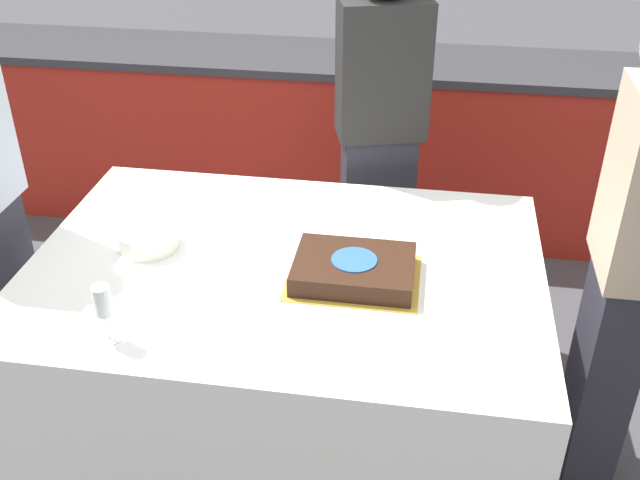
# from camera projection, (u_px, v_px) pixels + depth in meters

# --- Properties ---
(ground_plane) EXTENTS (14.00, 14.00, 0.00)m
(ground_plane) POSITION_uv_depth(u_px,v_px,m) (290.00, 431.00, 2.82)
(ground_plane) COLOR #424247
(back_counter) EXTENTS (4.40, 0.58, 0.92)m
(back_counter) POSITION_uv_depth(u_px,v_px,m) (348.00, 140.00, 3.98)
(back_counter) COLOR #A82319
(back_counter) RESTS_ON ground_plane
(dining_table) EXTENTS (1.66, 1.18, 0.76)m
(dining_table) POSITION_uv_depth(u_px,v_px,m) (288.00, 354.00, 2.62)
(dining_table) COLOR white
(dining_table) RESTS_ON ground_plane
(cake) EXTENTS (0.41, 0.32, 0.07)m
(cake) POSITION_uv_depth(u_px,v_px,m) (354.00, 269.00, 2.33)
(cake) COLOR gold
(cake) RESTS_ON dining_table
(plate_stack) EXTENTS (0.20, 0.20, 0.07)m
(plate_stack) POSITION_uv_depth(u_px,v_px,m) (148.00, 239.00, 2.49)
(plate_stack) COLOR white
(plate_stack) RESTS_ON dining_table
(wine_glass) EXTENTS (0.07, 0.07, 0.18)m
(wine_glass) POSITION_uv_depth(u_px,v_px,m) (103.00, 304.00, 2.03)
(wine_glass) COLOR white
(wine_glass) RESTS_ON dining_table
(side_plate_near_cake) EXTENTS (0.20, 0.20, 0.00)m
(side_plate_near_cake) POSITION_uv_depth(u_px,v_px,m) (361.00, 230.00, 2.60)
(side_plate_near_cake) COLOR white
(side_plate_near_cake) RESTS_ON dining_table
(person_cutting_cake) EXTENTS (0.39, 0.29, 1.63)m
(person_cutting_cake) POSITION_uv_depth(u_px,v_px,m) (380.00, 139.00, 3.02)
(person_cutting_cake) COLOR #282833
(person_cutting_cake) RESTS_ON ground_plane
(person_seated_right) EXTENTS (0.22, 0.32, 1.63)m
(person_seated_right) POSITION_uv_depth(u_px,v_px,m) (630.00, 263.00, 2.23)
(person_seated_right) COLOR #282833
(person_seated_right) RESTS_ON ground_plane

